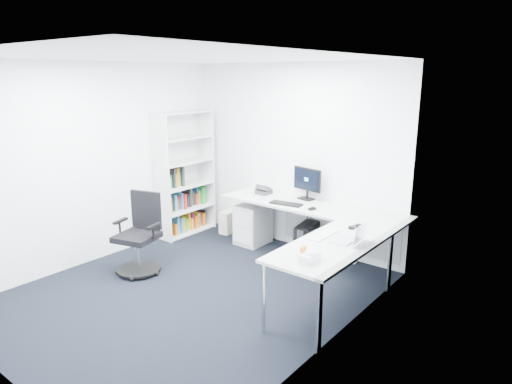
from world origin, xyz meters
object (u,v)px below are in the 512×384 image
Objects in this scene: task_chair at (137,235)px; laptop at (343,230)px; monitor at (307,183)px; l_desk at (296,239)px; bookshelf at (184,174)px.

task_chair reaches higher than laptop.
monitor is 1.51× the size of laptop.
monitor is 1.70m from laptop.
laptop is (1.00, -0.61, 0.51)m from l_desk.
laptop is at bearing -34.06° from monitor.
bookshelf is 1.69m from task_chair.
monitor reaches higher than task_chair.
bookshelf reaches higher than laptop.
l_desk is 2.56× the size of task_chair.
task_chair is 2.44m from monitor.
l_desk is 8.23× the size of laptop.
task_chair is at bearing -65.72° from bookshelf.
laptop is at bearing 2.56° from task_chair.
monitor is at bearing 131.27° from laptop.
task_chair is (-1.51, -1.43, 0.13)m from l_desk.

